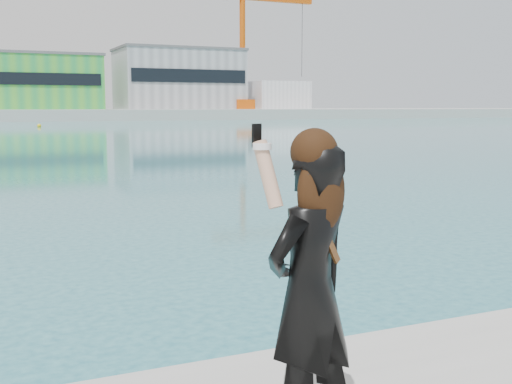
% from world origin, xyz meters
% --- Properties ---
extents(warehouse_green, '(30.60, 16.36, 10.50)m').
position_xyz_m(warehouse_green, '(8.00, 127.98, 7.26)').
color(warehouse_green, green).
rests_on(warehouse_green, far_quay).
extents(warehouse_grey_right, '(25.50, 15.35, 12.50)m').
position_xyz_m(warehouse_grey_right, '(40.00, 127.98, 8.26)').
color(warehouse_grey_right, gray).
rests_on(warehouse_grey_right, far_quay).
extents(ancillary_shed, '(12.00, 10.00, 6.00)m').
position_xyz_m(ancillary_shed, '(62.00, 126.00, 5.00)').
color(ancillary_shed, silver).
rests_on(ancillary_shed, far_quay).
extents(dock_crane, '(23.00, 4.00, 24.00)m').
position_xyz_m(dock_crane, '(53.20, 122.00, 15.07)').
color(dock_crane, '#EE5B0E').
rests_on(dock_crane, far_quay).
extents(flagpole_right, '(1.28, 0.16, 8.00)m').
position_xyz_m(flagpole_right, '(22.09, 121.00, 6.54)').
color(flagpole_right, silver).
rests_on(flagpole_right, far_quay).
extents(buoy_near, '(0.50, 0.50, 0.50)m').
position_xyz_m(buoy_near, '(7.21, 82.13, 0.00)').
color(buoy_near, yellow).
rests_on(buoy_near, ground).
extents(woman, '(0.69, 0.58, 1.72)m').
position_xyz_m(woman, '(0.60, -0.25, 1.67)').
color(woman, black).
rests_on(woman, near_quay).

